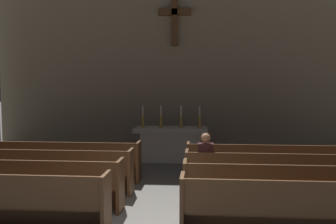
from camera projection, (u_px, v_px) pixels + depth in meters
The scene contains 14 objects.
pew_left_row_2 at pixel (19, 183), 6.82m from camera, with size 3.87×0.50×0.95m.
pew_left_row_3 at pixel (42, 170), 7.84m from camera, with size 3.87×0.50×0.95m.
pew_left_row_4 at pixel (60, 160), 8.86m from camera, with size 3.87×0.50×0.95m.
pew_right_row_1 at pixel (312, 210), 5.38m from camera, with size 3.87×0.50×0.95m.
pew_right_row_2 at pixel (294, 190), 6.40m from camera, with size 3.87×0.50×0.95m.
pew_right_row_3 at pixel (281, 175), 7.42m from camera, with size 3.87×0.50×0.95m.
pew_right_row_4 at pixel (271, 164), 8.44m from camera, with size 3.87×0.50×0.95m.
altar at pixel (171, 143), 11.04m from camera, with size 2.20×0.90×1.01m.
candlestick_outer_left at pixel (143, 120), 11.06m from camera, with size 0.16×0.16×0.65m.
candlestick_inner_left at pixel (161, 121), 11.02m from camera, with size 0.16×0.16×0.65m.
candlestick_inner_right at pixel (181, 121), 10.97m from camera, with size 0.16×0.16×0.65m.
candlestick_outer_right at pixel (200, 121), 10.92m from camera, with size 0.16×0.16×0.65m.
apse_with_cross at pixel (175, 33), 12.57m from camera, with size 12.44×0.45×8.08m.
lone_worshipper at pixel (205, 163), 7.57m from camera, with size 0.32×0.43×1.32m.
Camera 1 is at (0.83, -5.45, 2.31)m, focal length 39.42 mm.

